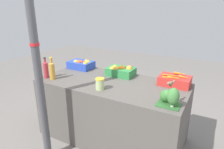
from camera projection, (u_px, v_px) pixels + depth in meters
name	position (u px, v px, depth m)	size (l,w,h in m)	color
ground_plane	(112.00, 136.00, 2.77)	(10.00, 10.00, 0.00)	slate
market_table	(112.00, 110.00, 2.64)	(1.85, 0.88, 0.80)	#56514C
support_pole	(35.00, 45.00, 1.96)	(0.09, 0.09, 2.69)	#4C4C51
apple_crate	(81.00, 64.00, 3.04)	(0.36, 0.26, 0.14)	#2847B7
orange_crate	(120.00, 71.00, 2.73)	(0.36, 0.26, 0.15)	#2D8442
carrot_crate	(175.00, 80.00, 2.40)	(0.36, 0.26, 0.15)	red
broccoli_pile	(169.00, 97.00, 1.91)	(0.22, 0.20, 0.20)	#2D602D
juice_bottle_ruby	(46.00, 69.00, 2.62)	(0.07, 0.07, 0.28)	#B2333D
juice_bottle_amber	(52.00, 70.00, 2.57)	(0.07, 0.07, 0.30)	gold
pickle_jar	(100.00, 84.00, 2.27)	(0.10, 0.10, 0.13)	#B2C684
sparrow_bird	(170.00, 83.00, 1.85)	(0.05, 0.13, 0.05)	#4C3D2D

